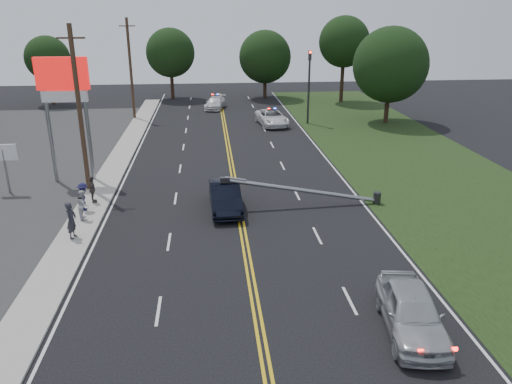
{
  "coord_description": "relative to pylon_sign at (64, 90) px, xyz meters",
  "views": [
    {
      "loc": [
        -1.58,
        -18.43,
        10.72
      ],
      "look_at": [
        0.79,
        6.05,
        1.7
      ],
      "focal_mm": 35.0,
      "sensor_mm": 36.0,
      "label": 1
    }
  ],
  "objects": [
    {
      "name": "ground",
      "position": [
        10.5,
        -14.0,
        -6.0
      ],
      "size": [
        120.0,
        120.0,
        0.0
      ],
      "primitive_type": "plane",
      "color": "black",
      "rests_on": "ground"
    },
    {
      "name": "bystander_c",
      "position": [
        1.86,
        -5.65,
        -5.08
      ],
      "size": [
        0.81,
        1.14,
        1.6
      ],
      "primitive_type": "imported",
      "rotation": [
        0.0,
        0.0,
        1.8
      ],
      "color": "#1C1B45",
      "rests_on": "sidewalk"
    },
    {
      "name": "tree_9",
      "position": [
        26.73,
        15.73,
        -0.33
      ],
      "size": [
        7.27,
        7.27,
        9.31
      ],
      "color": "black",
      "rests_on": "ground"
    },
    {
      "name": "centerline_yellow",
      "position": [
        10.5,
        -4.0,
        -5.99
      ],
      "size": [
        0.36,
        80.0,
        0.0
      ],
      "primitive_type": "cube",
      "color": "gold",
      "rests_on": "ground"
    },
    {
      "name": "bystander_b",
      "position": [
        2.11,
        -6.91,
        -5.07
      ],
      "size": [
        0.71,
        0.86,
        1.61
      ],
      "primitive_type": "imported",
      "rotation": [
        0.0,
        0.0,
        1.7
      ],
      "color": "#B7B6BB",
      "rests_on": "sidewalk"
    },
    {
      "name": "pylon_sign",
      "position": [
        0.0,
        0.0,
        0.0
      ],
      "size": [
        3.2,
        0.35,
        8.0
      ],
      "color": "gray",
      "rests_on": "ground"
    },
    {
      "name": "bystander_a",
      "position": [
        2.1,
        -9.29,
        -4.95
      ],
      "size": [
        0.56,
        0.75,
        1.86
      ],
      "primitive_type": "imported",
      "rotation": [
        0.0,
        0.0,
        1.4
      ],
      "color": "#292931",
      "rests_on": "sidewalk"
    },
    {
      "name": "waiting_sedan",
      "position": [
        15.78,
        -18.11,
        -5.2
      ],
      "size": [
        2.5,
        4.92,
        1.6
      ],
      "primitive_type": "imported",
      "rotation": [
        0.0,
        0.0,
        -0.13
      ],
      "color": "#B0B4B9",
      "rests_on": "ground"
    },
    {
      "name": "tree_5",
      "position": [
        -9.52,
        29.58,
        -0.64
      ],
      "size": [
        5.13,
        5.13,
        7.94
      ],
      "color": "black",
      "rests_on": "ground"
    },
    {
      "name": "crashed_sedan",
      "position": [
        9.73,
        -6.06,
        -5.22
      ],
      "size": [
        1.83,
        4.8,
        1.56
      ],
      "primitive_type": "imported",
      "rotation": [
        0.0,
        0.0,
        0.04
      ],
      "color": "black",
      "rests_on": "ground"
    },
    {
      "name": "tree_7",
      "position": [
        16.27,
        31.59,
        -0.86
      ],
      "size": [
        6.51,
        6.51,
        8.4
      ],
      "color": "black",
      "rests_on": "ground"
    },
    {
      "name": "fallen_streetlight",
      "position": [
        14.69,
        -6.0,
        -5.08
      ],
      "size": [
        9.36,
        0.44,
        1.91
      ],
      "color": "#2D2D30",
      "rests_on": "ground"
    },
    {
      "name": "tree_6",
      "position": [
        4.53,
        32.18,
        -0.33
      ],
      "size": [
        5.99,
        5.99,
        8.68
      ],
      "color": "black",
      "rests_on": "ground"
    },
    {
      "name": "emergency_a",
      "position": [
        15.15,
        15.61,
        -5.25
      ],
      "size": [
        3.13,
        5.62,
        1.49
      ],
      "primitive_type": "imported",
      "rotation": [
        0.0,
        0.0,
        0.13
      ],
      "color": "silver",
      "rests_on": "ground"
    },
    {
      "name": "sidewalk",
      "position": [
        2.1,
        -4.0,
        -5.94
      ],
      "size": [
        1.8,
        70.0,
        0.12
      ],
      "primitive_type": "cube",
      "color": "#A7A297",
      "rests_on": "ground"
    },
    {
      "name": "traffic_signal",
      "position": [
        18.8,
        16.0,
        -1.79
      ],
      "size": [
        0.28,
        0.41,
        7.05
      ],
      "color": "#2D2D30",
      "rests_on": "ground"
    },
    {
      "name": "small_sign",
      "position": [
        -3.5,
        -2.0,
        -3.66
      ],
      "size": [
        1.6,
        0.14,
        3.1
      ],
      "color": "gray",
      "rests_on": "ground"
    },
    {
      "name": "grass_verge",
      "position": [
        24.0,
        -4.0,
        -5.99
      ],
      "size": [
        12.0,
        80.0,
        0.01
      ],
      "primitive_type": "cube",
      "color": "black",
      "rests_on": "ground"
    },
    {
      "name": "tree_8",
      "position": [
        25.34,
        28.01,
        1.09
      ],
      "size": [
        6.01,
        6.01,
        10.11
      ],
      "color": "black",
      "rests_on": "ground"
    },
    {
      "name": "emergency_b",
      "position": [
        9.79,
        24.77,
        -5.33
      ],
      "size": [
        2.85,
        4.93,
        1.34
      ],
      "primitive_type": "imported",
      "rotation": [
        0.0,
        0.0,
        -0.22
      ],
      "color": "silver",
      "rests_on": "ground"
    },
    {
      "name": "utility_pole_far",
      "position": [
        1.3,
        20.0,
        -0.91
      ],
      "size": [
        1.6,
        0.28,
        10.0
      ],
      "color": "#382619",
      "rests_on": "ground"
    },
    {
      "name": "bystander_d",
      "position": [
        2.09,
        -4.45,
        -5.09
      ],
      "size": [
        0.59,
        0.99,
        1.58
      ],
      "primitive_type": "imported",
      "rotation": [
        0.0,
        0.0,
        1.81
      ],
      "color": "#514740",
      "rests_on": "sidewalk"
    },
    {
      "name": "utility_pole_mid",
      "position": [
        1.3,
        -2.0,
        -0.91
      ],
      "size": [
        1.6,
        0.28,
        10.0
      ],
      "color": "#382619",
      "rests_on": "ground"
    }
  ]
}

